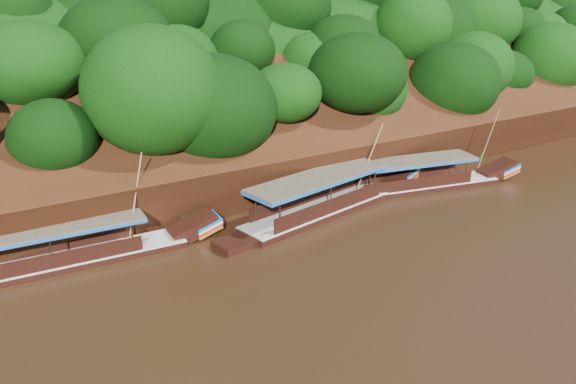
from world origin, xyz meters
name	(u,v)px	position (x,y,z in m)	size (l,w,h in m)	color
ground	(378,262)	(0.00, 0.00, 0.00)	(160.00, 160.00, 0.00)	black
riverbank	(205,135)	(-0.01, 22.73, 1.89)	(120.00, 30.06, 19.40)	black
boat_0	(429,181)	(10.72, 6.95, 0.52)	(14.34, 5.02, 6.33)	black
boat_1	(335,201)	(2.47, 7.27, 0.61)	(15.69, 5.06, 6.14)	black
boat_2	(82,253)	(-13.56, 8.46, 0.53)	(15.01, 3.01, 6.11)	black
reeds	(238,205)	(-3.61, 9.56, 0.84)	(50.45, 2.29, 2.01)	#216619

